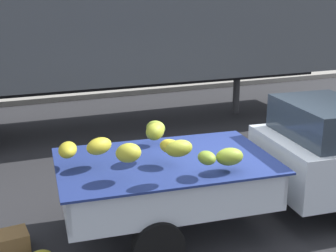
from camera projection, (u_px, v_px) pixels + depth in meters
ground at (230, 221)px, 6.75m from camera, size 220.00×220.00×0.00m
curb_strip at (98, 93)px, 14.29m from camera, size 80.00×0.80×0.16m
pickup_truck at (297, 158)px, 6.77m from camera, size 5.25×2.18×1.70m
semi_trailer at (111, 20)px, 10.52m from camera, size 12.04×2.77×3.95m
produce_crate at (8, 243)px, 5.92m from camera, size 0.55×0.41×0.28m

